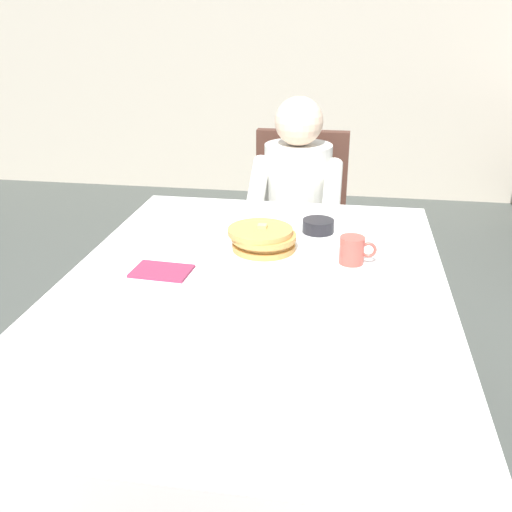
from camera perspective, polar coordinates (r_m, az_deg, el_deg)
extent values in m
plane|color=#474C47|center=(2.12, -0.20, -20.79)|extent=(14.00, 14.00, 0.00)
cube|color=white|center=(1.70, -0.23, -2.97)|extent=(1.10, 1.50, 0.04)
cube|color=white|center=(2.43, 2.68, 2.39)|extent=(1.10, 0.01, 0.18)
cube|color=white|center=(1.91, -16.96, -4.65)|extent=(0.01, 1.50, 0.18)
cube|color=white|center=(1.76, 18.10, -7.31)|extent=(0.01, 1.50, 0.18)
cylinder|color=brown|center=(2.55, -8.22, -3.19)|extent=(0.07, 0.07, 0.70)
cylinder|color=brown|center=(2.46, 13.32, -4.68)|extent=(0.07, 0.07, 0.70)
cube|color=#4C2D23|center=(2.79, 3.92, 1.03)|extent=(0.44, 0.44, 0.05)
cube|color=#4C2D23|center=(2.89, 4.44, 7.37)|extent=(0.44, 0.06, 0.48)
cylinder|color=#2D2319|center=(2.71, 7.22, -5.03)|extent=(0.04, 0.04, 0.40)
cylinder|color=#2D2319|center=(2.74, -0.34, -4.50)|extent=(0.04, 0.04, 0.40)
cylinder|color=#2D2319|center=(3.03, 7.52, -1.87)|extent=(0.04, 0.04, 0.40)
cylinder|color=#2D2319|center=(3.06, 0.78, -1.43)|extent=(0.04, 0.04, 0.40)
cylinder|color=silver|center=(2.68, 4.02, 5.93)|extent=(0.30, 0.30, 0.46)
sphere|color=beige|center=(2.59, 4.18, 12.91)|extent=(0.21, 0.21, 0.21)
cylinder|color=silver|center=(2.52, 7.40, 6.33)|extent=(0.08, 0.29, 0.23)
cylinder|color=silver|center=(2.55, 0.16, 6.71)|extent=(0.08, 0.29, 0.23)
cylinder|color=#383D51|center=(2.68, 5.09, -4.61)|extent=(0.10, 0.10, 0.45)
cylinder|color=#383D51|center=(2.70, 1.69, -4.38)|extent=(0.10, 0.10, 0.45)
cylinder|color=white|center=(1.87, 0.60, 0.49)|extent=(0.28, 0.28, 0.02)
cylinder|color=tan|center=(1.86, 0.73, 0.92)|extent=(0.20, 0.20, 0.02)
cylinder|color=tan|center=(1.86, 0.85, 1.51)|extent=(0.18, 0.18, 0.02)
cylinder|color=tan|center=(1.85, 0.68, 1.89)|extent=(0.21, 0.21, 0.02)
cylinder|color=tan|center=(1.84, 0.41, 2.44)|extent=(0.20, 0.20, 0.02)
cube|color=#F4E072|center=(1.84, 0.61, 2.90)|extent=(0.03, 0.03, 0.01)
cylinder|color=#B24C42|center=(1.81, 9.27, 0.57)|extent=(0.08, 0.08, 0.08)
torus|color=#B24C42|center=(1.81, 10.86, 0.59)|extent=(0.05, 0.01, 0.05)
cylinder|color=black|center=(2.06, 6.05, 2.92)|extent=(0.11, 0.11, 0.04)
cube|color=silver|center=(1.89, -5.19, 0.46)|extent=(0.03, 0.18, 0.00)
cube|color=silver|center=(1.84, 6.37, -0.26)|extent=(0.02, 0.20, 0.00)
cube|color=silver|center=(1.61, -1.76, -3.67)|extent=(0.15, 0.05, 0.00)
cube|color=#8C2D4C|center=(1.76, -9.13, -1.45)|extent=(0.18, 0.13, 0.01)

